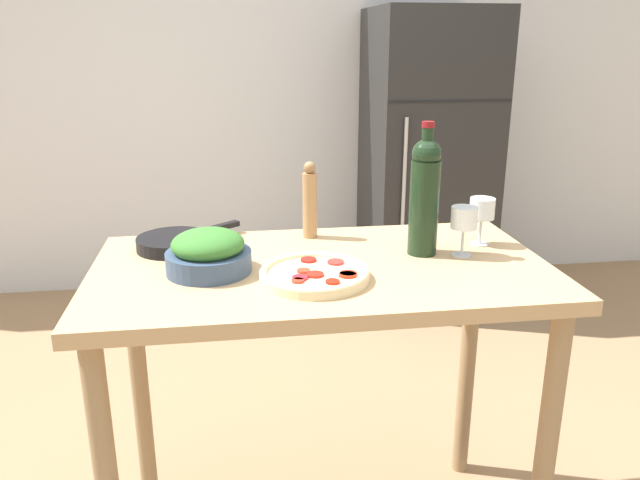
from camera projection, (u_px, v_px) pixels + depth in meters
name	position (u px, v px, depth m)	size (l,w,h in m)	color
wall_back	(266.00, 79.00, 3.81)	(6.40, 0.09, 2.60)	silver
refrigerator	(426.00, 160.00, 3.69)	(0.68, 0.75, 1.71)	black
prep_counter	(322.00, 311.00, 1.75)	(1.25, 0.68, 0.94)	tan
wine_bottle	(425.00, 194.00, 1.75)	(0.08, 0.08, 0.38)	black
wine_glass_near	(464.00, 220.00, 1.75)	(0.07, 0.07, 0.14)	silver
wine_glass_far	(482.00, 211.00, 1.85)	(0.07, 0.07, 0.14)	silver
pepper_mill	(310.00, 201.00, 1.92)	(0.04, 0.04, 0.24)	#AD7F51
salad_bowl	(208.00, 253.00, 1.64)	(0.23, 0.23, 0.12)	#384C6B
homemade_pizza	(315.00, 274.00, 1.60)	(0.28, 0.28, 0.03)	beige
cast_iron_skillet	(175.00, 242.00, 1.84)	(0.30, 0.26, 0.04)	black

